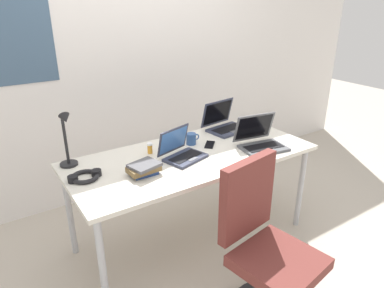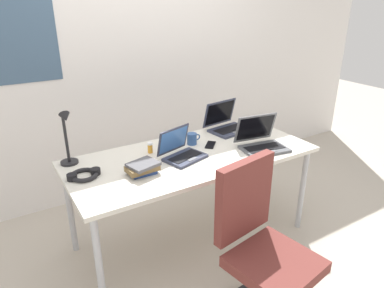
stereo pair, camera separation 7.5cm
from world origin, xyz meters
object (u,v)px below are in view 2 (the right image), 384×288
at_px(laptop_front_right, 227,125).
at_px(cell_phone, 210,145).
at_px(laptop_near_mouse, 181,152).
at_px(book_stack, 143,168).
at_px(computer_mouse, 171,141).
at_px(headphones, 84,175).
at_px(office_chair, 263,259).
at_px(desk_lamp, 67,138).
at_px(pill_bottle, 150,148).
at_px(coffee_mug, 192,139).
at_px(laptop_mid_desk, 261,142).

distance_m(laptop_front_right, cell_phone, 0.38).
height_order(laptop_near_mouse, book_stack, laptop_near_mouse).
bearing_deg(computer_mouse, headphones, -144.68).
height_order(book_stack, office_chair, office_chair).
height_order(desk_lamp, computer_mouse, desk_lamp).
xyz_separation_m(pill_bottle, office_chair, (0.23, -1.01, -0.38)).
xyz_separation_m(desk_lamp, laptop_front_right, (1.32, -0.00, -0.15)).
height_order(desk_lamp, laptop_near_mouse, desk_lamp).
xyz_separation_m(laptop_near_mouse, coffee_mug, (0.19, 0.17, 0.00)).
height_order(coffee_mug, office_chair, office_chair).
height_order(computer_mouse, cell_phone, computer_mouse).
xyz_separation_m(headphones, office_chair, (0.75, -0.88, -0.36)).
xyz_separation_m(computer_mouse, pill_bottle, (-0.22, -0.08, 0.02)).
xyz_separation_m(desk_lamp, laptop_near_mouse, (0.71, -0.29, -0.15)).
relative_size(laptop_front_right, book_stack, 1.67).
bearing_deg(coffee_mug, laptop_near_mouse, -138.41).
bearing_deg(computer_mouse, coffee_mug, -20.45).
height_order(laptop_mid_desk, headphones, laptop_mid_desk).
relative_size(computer_mouse, cell_phone, 0.71).
relative_size(laptop_front_right, cell_phone, 2.67).
bearing_deg(laptop_near_mouse, cell_phone, 14.11).
xyz_separation_m(desk_lamp, laptop_mid_desk, (1.31, -0.45, -0.15)).
relative_size(book_stack, office_chair, 0.22).
distance_m(laptop_mid_desk, office_chair, 0.92).
height_order(laptop_mid_desk, coffee_mug, laptop_mid_desk).
relative_size(laptop_mid_desk, cell_phone, 2.75).
distance_m(laptop_front_right, office_chair, 1.28).
distance_m(laptop_near_mouse, office_chair, 0.90).
distance_m(computer_mouse, headphones, 0.77).
height_order(laptop_front_right, laptop_near_mouse, laptop_front_right).
distance_m(laptop_near_mouse, coffee_mug, 0.26).
height_order(laptop_near_mouse, headphones, laptop_near_mouse).
bearing_deg(pill_bottle, laptop_front_right, 6.78).
bearing_deg(headphones, laptop_mid_desk, -10.43).
bearing_deg(computer_mouse, laptop_near_mouse, -84.33).
bearing_deg(desk_lamp, book_stack, -44.85).
bearing_deg(book_stack, coffee_mug, 25.62).
xyz_separation_m(desk_lamp, office_chair, (0.78, -1.10, -0.54)).
height_order(cell_phone, headphones, headphones).
xyz_separation_m(laptop_mid_desk, computer_mouse, (-0.53, 0.44, -0.03)).
bearing_deg(coffee_mug, headphones, -173.19).
distance_m(laptop_mid_desk, laptop_near_mouse, 0.62).
distance_m(computer_mouse, coffee_mug, 0.17).
bearing_deg(cell_phone, laptop_front_right, 78.28).
xyz_separation_m(coffee_mug, office_chair, (-0.12, -0.99, -0.39)).
xyz_separation_m(book_stack, office_chair, (0.41, -0.73, -0.38)).
bearing_deg(laptop_front_right, book_stack, -158.84).
bearing_deg(pill_bottle, desk_lamp, 170.41).
relative_size(desk_lamp, book_stack, 1.84).
height_order(desk_lamp, laptop_mid_desk, desk_lamp).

